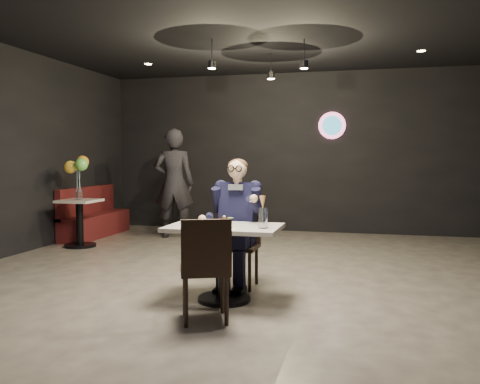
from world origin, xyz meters
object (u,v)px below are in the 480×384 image
(main_table, at_px, (224,263))
(balloon_vase, at_px, (79,194))
(chair_far, at_px, (238,245))
(passerby, at_px, (174,183))
(sundae_glass, at_px, (263,218))
(booth_bench, at_px, (95,212))
(seated_man, at_px, (238,222))
(side_table, at_px, (80,224))
(chair_near, at_px, (205,268))

(main_table, height_order, balloon_vase, balloon_vase)
(main_table, bearing_deg, balloon_vase, 142.31)
(chair_far, height_order, passerby, passerby)
(sundae_glass, distance_m, booth_bench, 5.10)
(seated_man, distance_m, side_table, 3.56)
(main_table, xyz_separation_m, sundae_glass, (0.41, -0.08, 0.47))
(chair_near, bearing_deg, balloon_vase, 113.56)
(sundae_glass, bearing_deg, booth_bench, 137.55)
(main_table, xyz_separation_m, booth_bench, (-3.35, 3.35, 0.07))
(seated_man, height_order, passerby, passerby)
(main_table, relative_size, chair_far, 1.20)
(side_table, bearing_deg, chair_near, -44.24)
(chair_near, height_order, sundae_glass, sundae_glass)
(main_table, height_order, sundae_glass, sundae_glass)
(sundae_glass, relative_size, passerby, 0.10)
(chair_far, distance_m, side_table, 3.54)
(chair_near, xyz_separation_m, booth_bench, (-3.35, 3.97, -0.02))
(chair_far, xyz_separation_m, balloon_vase, (-3.05, 1.80, 0.37))
(seated_man, distance_m, balloon_vase, 3.54)
(chair_far, bearing_deg, booth_bench, 140.04)
(booth_bench, bearing_deg, chair_near, -49.85)
(chair_far, xyz_separation_m, passerby, (-1.93, 3.03, 0.49))
(chair_near, xyz_separation_m, seated_man, (0.00, 1.16, 0.26))
(seated_man, height_order, balloon_vase, seated_man)
(sundae_glass, height_order, balloon_vase, sundae_glass)
(side_table, relative_size, balloon_vase, 4.33)
(chair_near, bearing_deg, passerby, 92.54)
(seated_man, bearing_deg, chair_far, 63.43)
(chair_near, relative_size, side_table, 1.30)
(main_table, xyz_separation_m, side_table, (-3.05, 2.35, -0.02))
(passerby, bearing_deg, chair_far, 110.48)
(chair_near, bearing_deg, chair_far, 67.80)
(balloon_vase, height_order, passerby, passerby)
(booth_bench, bearing_deg, balloon_vase, -73.30)
(chair_near, xyz_separation_m, passerby, (-1.93, 4.19, 0.49))
(booth_bench, bearing_deg, sundae_glass, -42.45)
(chair_far, distance_m, chair_near, 1.16)
(booth_bench, distance_m, side_table, 1.05)
(seated_man, distance_m, booth_bench, 4.37)
(chair_far, bearing_deg, seated_man, -116.57)
(chair_far, relative_size, booth_bench, 0.52)
(chair_far, height_order, balloon_vase, chair_far)
(sundae_glass, xyz_separation_m, side_table, (-3.45, 2.43, -0.49))
(chair_near, bearing_deg, booth_bench, 107.95)
(chair_far, distance_m, booth_bench, 4.36)
(sundae_glass, xyz_separation_m, passerby, (-2.34, 3.66, 0.11))
(balloon_vase, bearing_deg, side_table, 0.00)
(main_table, height_order, chair_far, chair_far)
(main_table, relative_size, booth_bench, 0.62)
(booth_bench, distance_m, balloon_vase, 1.11)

